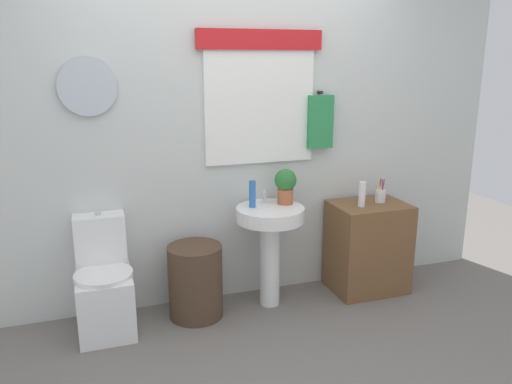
{
  "coord_description": "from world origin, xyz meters",
  "views": [
    {
      "loc": [
        -1.01,
        -2.44,
        1.8
      ],
      "look_at": [
        0.08,
        0.8,
        0.9
      ],
      "focal_mm": 35.45,
      "sensor_mm": 36.0,
      "label": 1
    }
  ],
  "objects": [
    {
      "name": "back_wall",
      "position": [
        0.0,
        1.15,
        1.31
      ],
      "size": [
        4.4,
        0.18,
        2.6
      ],
      "color": "silver",
      "rests_on": "ground_plane"
    },
    {
      "name": "potted_plant",
      "position": [
        0.35,
        0.91,
        0.91
      ],
      "size": [
        0.16,
        0.16,
        0.26
      ],
      "color": "#AD5B38",
      "rests_on": "pedestal_sink"
    },
    {
      "name": "lotion_bottle",
      "position": [
        0.93,
        0.81,
        0.81
      ],
      "size": [
        0.05,
        0.05,
        0.19
      ],
      "primitive_type": "cylinder",
      "color": "white",
      "rests_on": "wooden_cabinet"
    },
    {
      "name": "pedestal_sink",
      "position": [
        0.21,
        0.85,
        0.57
      ],
      "size": [
        0.5,
        0.5,
        0.76
      ],
      "color": "white",
      "rests_on": "ground_plane"
    },
    {
      "name": "toothbrush_cup",
      "position": [
        1.13,
        0.87,
        0.77
      ],
      "size": [
        0.08,
        0.08,
        0.19
      ],
      "color": "silver",
      "rests_on": "wooden_cabinet"
    },
    {
      "name": "soap_bottle",
      "position": [
        0.09,
        0.9,
        0.86
      ],
      "size": [
        0.05,
        0.05,
        0.2
      ],
      "primitive_type": "cylinder",
      "color": "#2D6BB7",
      "rests_on": "pedestal_sink"
    },
    {
      "name": "faucet",
      "position": [
        0.21,
        0.97,
        0.81
      ],
      "size": [
        0.03,
        0.03,
        0.1
      ],
      "primitive_type": "cylinder",
      "color": "silver",
      "rests_on": "pedestal_sink"
    },
    {
      "name": "wooden_cabinet",
      "position": [
        1.03,
        0.85,
        0.36
      ],
      "size": [
        0.57,
        0.44,
        0.71
      ],
      "primitive_type": "cube",
      "color": "brown",
      "rests_on": "ground_plane"
    },
    {
      "name": "toilet",
      "position": [
        -0.98,
        0.88,
        0.3
      ],
      "size": [
        0.38,
        0.51,
        0.79
      ],
      "color": "white",
      "rests_on": "ground_plane"
    },
    {
      "name": "laundry_hamper",
      "position": [
        -0.36,
        0.85,
        0.27
      ],
      "size": [
        0.39,
        0.39,
        0.53
      ],
      "primitive_type": "cylinder",
      "color": "#4C3828",
      "rests_on": "ground_plane"
    },
    {
      "name": "ground_plane",
      "position": [
        0.0,
        0.0,
        0.0
      ],
      "size": [
        8.0,
        8.0,
        0.0
      ],
      "primitive_type": "plane",
      "color": "slate"
    }
  ]
}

